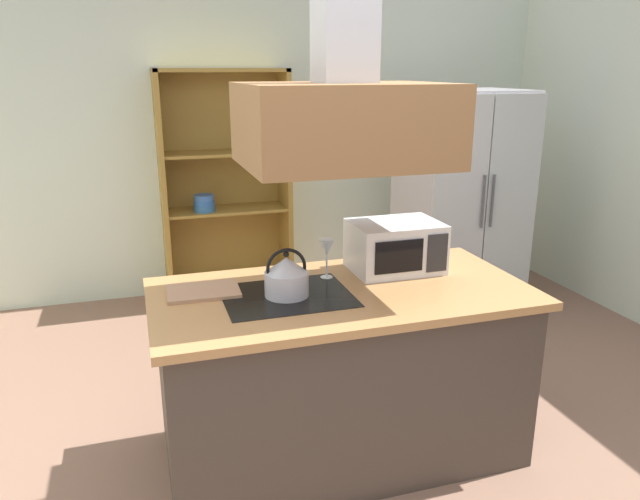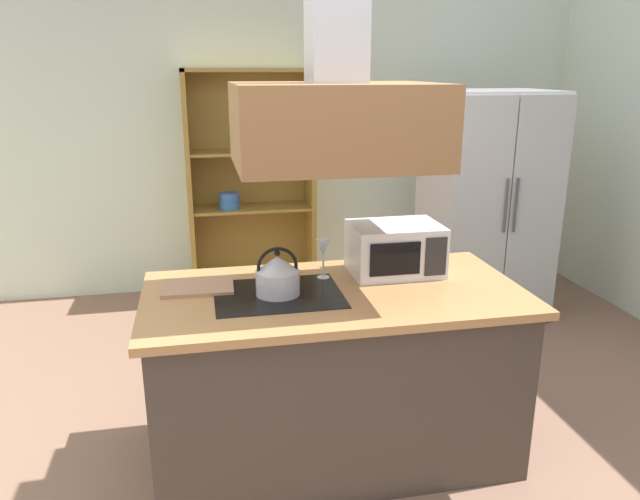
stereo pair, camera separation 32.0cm
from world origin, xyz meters
The scene contains 10 objects.
ground_plane centered at (0.00, 0.00, 0.00)m, with size 7.80×7.80×0.00m, color #86624F.
wall_back centered at (0.00, 3.00, 1.35)m, with size 6.00×0.12×2.70m, color silver.
kitchen_island centered at (0.16, 0.31, 0.45)m, with size 1.83×0.93×0.90m.
range_hood centered at (0.16, 0.31, 1.79)m, with size 0.90×0.70×1.19m.
refrigerator centered at (1.76, 1.95, 0.89)m, with size 0.90×0.78×1.77m.
dish_cabinet centered at (-0.03, 2.78, 0.86)m, with size 1.07×0.40×1.93m.
kettle centered at (-0.12, 0.31, 1.00)m, with size 0.21×0.21×0.23m.
cutting_board centered at (-0.49, 0.46, 0.91)m, with size 0.34×0.24×0.02m, color #A77A59.
microwave centered at (0.53, 0.51, 1.03)m, with size 0.46×0.35×0.26m.
wine_glass_on_counter centered at (0.14, 0.49, 1.05)m, with size 0.08×0.08×0.21m.
Camera 1 is at (-0.76, -2.26, 1.93)m, focal length 33.74 mm.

